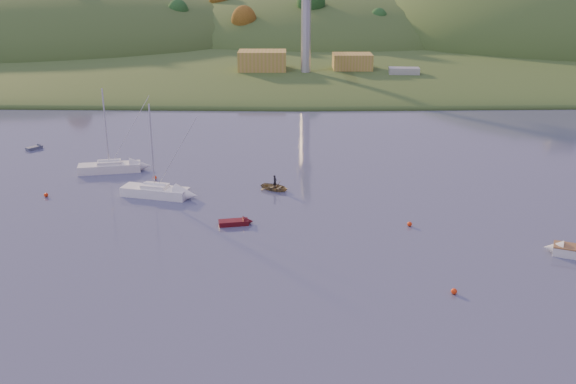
{
  "coord_description": "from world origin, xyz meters",
  "views": [
    {
      "loc": [
        -2.26,
        -27.33,
        25.18
      ],
      "look_at": [
        -2.17,
        35.17,
        3.33
      ],
      "focal_mm": 40.0,
      "sensor_mm": 36.0,
      "label": 1
    }
  ],
  "objects_px": {
    "grey_dinghy": "(37,147)",
    "sailboat_far": "(155,190)",
    "canoe": "(275,187)",
    "sailboat_near": "(109,167)",
    "red_tender": "(240,222)"
  },
  "relations": [
    {
      "from": "sailboat_far",
      "to": "red_tender",
      "type": "xyz_separation_m",
      "value": [
        10.52,
        -8.7,
        -0.46
      ]
    },
    {
      "from": "sailboat_near",
      "to": "red_tender",
      "type": "relative_size",
      "value": 2.91
    },
    {
      "from": "sailboat_near",
      "to": "canoe",
      "type": "xyz_separation_m",
      "value": [
        21.75,
        -7.33,
        -0.35
      ]
    },
    {
      "from": "canoe",
      "to": "red_tender",
      "type": "relative_size",
      "value": 0.94
    },
    {
      "from": "grey_dinghy",
      "to": "sailboat_near",
      "type": "bearing_deg",
      "value": -91.07
    },
    {
      "from": "sailboat_near",
      "to": "canoe",
      "type": "bearing_deg",
      "value": -30.03
    },
    {
      "from": "sailboat_near",
      "to": "red_tender",
      "type": "xyz_separation_m",
      "value": [
        18.34,
        -18.26,
        -0.46
      ]
    },
    {
      "from": "canoe",
      "to": "sailboat_near",
      "type": "bearing_deg",
      "value": 102.38
    },
    {
      "from": "sailboat_near",
      "to": "sailboat_far",
      "type": "height_order",
      "value": "sailboat_near"
    },
    {
      "from": "sailboat_near",
      "to": "canoe",
      "type": "relative_size",
      "value": 3.09
    },
    {
      "from": "canoe",
      "to": "grey_dinghy",
      "type": "xyz_separation_m",
      "value": [
        -35.49,
        18.82,
        -0.16
      ]
    },
    {
      "from": "grey_dinghy",
      "to": "sailboat_far",
      "type": "bearing_deg",
      "value": -95.47
    },
    {
      "from": "sailboat_far",
      "to": "red_tender",
      "type": "distance_m",
      "value": 13.66
    },
    {
      "from": "sailboat_near",
      "to": "canoe",
      "type": "height_order",
      "value": "sailboat_near"
    },
    {
      "from": "sailboat_near",
      "to": "sailboat_far",
      "type": "distance_m",
      "value": 12.35
    }
  ]
}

